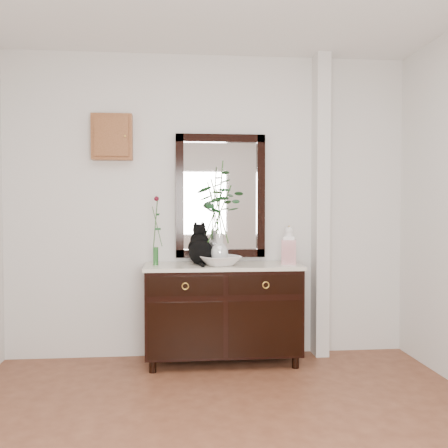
{
  "coord_description": "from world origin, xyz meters",
  "views": [
    {
      "loc": [
        -0.29,
        -2.49,
        1.34
      ],
      "look_at": [
        0.1,
        1.63,
        1.2
      ],
      "focal_mm": 40.0,
      "sensor_mm": 36.0,
      "label": 1
    }
  ],
  "objects": [
    {
      "name": "vase_branches",
      "position": [
        0.07,
        1.67,
        1.3
      ],
      "size": [
        0.54,
        0.54,
        0.87
      ],
      "primitive_type": null,
      "rotation": [
        0.0,
        0.0,
        -0.37
      ],
      "color": "silver",
      "rests_on": "lotus_bowl"
    },
    {
      "name": "ginger_jar",
      "position": [
        0.67,
        1.72,
        1.02
      ],
      "size": [
        0.15,
        0.15,
        0.33
      ],
      "primitive_type": null,
      "rotation": [
        0.0,
        0.0,
        -0.24
      ],
      "color": "white",
      "rests_on": "sideboard"
    },
    {
      "name": "pilaster",
      "position": [
        1.0,
        1.9,
        1.35
      ],
      "size": [
        0.12,
        0.2,
        2.7
      ],
      "primitive_type": "cube",
      "color": "silver",
      "rests_on": "ground"
    },
    {
      "name": "key_cabinet",
      "position": [
        -0.85,
        1.94,
        1.95
      ],
      "size": [
        0.35,
        0.1,
        0.4
      ],
      "primitive_type": "cube",
      "color": "brown",
      "rests_on": "wall_back"
    },
    {
      "name": "bud_vase_rose",
      "position": [
        -0.47,
        1.74,
        1.15
      ],
      "size": [
        0.09,
        0.09,
        0.59
      ],
      "primitive_type": null,
      "rotation": [
        0.0,
        0.0,
        -0.43
      ],
      "color": "#28642A",
      "rests_on": "sideboard"
    },
    {
      "name": "wall_back",
      "position": [
        0.0,
        1.98,
        1.35
      ],
      "size": [
        3.6,
        0.04,
        2.7
      ],
      "primitive_type": "cube",
      "color": "silver",
      "rests_on": "ground"
    },
    {
      "name": "wall_mirror",
      "position": [
        0.1,
        1.97,
        1.44
      ],
      "size": [
        0.8,
        0.06,
        1.1
      ],
      "color": "black",
      "rests_on": "wall_back"
    },
    {
      "name": "lotus_bowl",
      "position": [
        0.07,
        1.67,
        0.89
      ],
      "size": [
        0.44,
        0.44,
        0.08
      ],
      "primitive_type": "imported",
      "rotation": [
        0.0,
        0.0,
        0.42
      ],
      "color": "silver",
      "rests_on": "sideboard"
    },
    {
      "name": "sideboard",
      "position": [
        0.1,
        1.73,
        0.47
      ],
      "size": [
        1.33,
        0.52,
        0.82
      ],
      "color": "black",
      "rests_on": "ground"
    },
    {
      "name": "cat",
      "position": [
        -0.08,
        1.77,
        1.02
      ],
      "size": [
        0.27,
        0.32,
        0.34
      ],
      "primitive_type": null,
      "rotation": [
        0.0,
        0.0,
        0.1
      ],
      "color": "black",
      "rests_on": "sideboard"
    }
  ]
}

